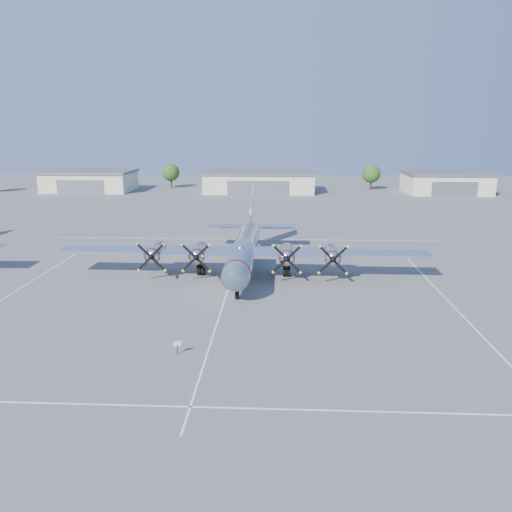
{
  "coord_description": "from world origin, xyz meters",
  "views": [
    {
      "loc": [
        5.29,
        -48.92,
        16.59
      ],
      "look_at": [
        2.87,
        2.56,
        3.2
      ],
      "focal_mm": 35.0,
      "sensor_mm": 36.0,
      "label": 1
    }
  ],
  "objects_px": {
    "tree_east": "(371,174)",
    "main_bomber_b29": "(245,271)",
    "hangar_center": "(259,181)",
    "tree_west": "(171,173)",
    "hangar_east": "(446,182)",
    "hangar_west": "(90,181)",
    "info_placard": "(177,345)"
  },
  "relations": [
    {
      "from": "tree_east",
      "to": "main_bomber_b29",
      "type": "distance_m",
      "value": 85.41
    },
    {
      "from": "hangar_west",
      "to": "main_bomber_b29",
      "type": "distance_m",
      "value": 87.59
    },
    {
      "from": "tree_west",
      "to": "main_bomber_b29",
      "type": "relative_size",
      "value": 0.16
    },
    {
      "from": "tree_west",
      "to": "main_bomber_b29",
      "type": "bearing_deg",
      "value": -72.28
    },
    {
      "from": "hangar_east",
      "to": "tree_west",
      "type": "distance_m",
      "value": 73.46
    },
    {
      "from": "hangar_east",
      "to": "tree_east",
      "type": "distance_m",
      "value": 19.04
    },
    {
      "from": "hangar_east",
      "to": "tree_east",
      "type": "relative_size",
      "value": 3.1
    },
    {
      "from": "hangar_west",
      "to": "tree_west",
      "type": "height_order",
      "value": "tree_west"
    },
    {
      "from": "info_placard",
      "to": "tree_east",
      "type": "bearing_deg",
      "value": 50.72
    },
    {
      "from": "hangar_center",
      "to": "info_placard",
      "type": "distance_m",
      "value": 96.92
    },
    {
      "from": "hangar_center",
      "to": "tree_east",
      "type": "height_order",
      "value": "tree_east"
    },
    {
      "from": "hangar_center",
      "to": "info_placard",
      "type": "bearing_deg",
      "value": -91.3
    },
    {
      "from": "hangar_east",
      "to": "tree_east",
      "type": "height_order",
      "value": "tree_east"
    },
    {
      "from": "tree_west",
      "to": "info_placard",
      "type": "distance_m",
      "value": 107.42
    },
    {
      "from": "tree_east",
      "to": "info_placard",
      "type": "relative_size",
      "value": 5.99
    },
    {
      "from": "hangar_west",
      "to": "hangar_east",
      "type": "height_order",
      "value": "same"
    },
    {
      "from": "hangar_center",
      "to": "hangar_east",
      "type": "relative_size",
      "value": 1.39
    },
    {
      "from": "hangar_center",
      "to": "main_bomber_b29",
      "type": "relative_size",
      "value": 0.68
    },
    {
      "from": "main_bomber_b29",
      "to": "hangar_west",
      "type": "bearing_deg",
      "value": 122.51
    },
    {
      "from": "hangar_east",
      "to": "hangar_center",
      "type": "bearing_deg",
      "value": -180.0
    },
    {
      "from": "hangar_center",
      "to": "main_bomber_b29",
      "type": "height_order",
      "value": "hangar_center"
    },
    {
      "from": "hangar_west",
      "to": "tree_east",
      "type": "bearing_deg",
      "value": 4.6
    },
    {
      "from": "hangar_west",
      "to": "tree_west",
      "type": "distance_m",
      "value": 21.61
    },
    {
      "from": "hangar_west",
      "to": "hangar_east",
      "type": "bearing_deg",
      "value": 0.0
    },
    {
      "from": "main_bomber_b29",
      "to": "info_placard",
      "type": "distance_m",
      "value": 22.86
    },
    {
      "from": "hangar_center",
      "to": "hangar_west",
      "type": "bearing_deg",
      "value": 180.0
    },
    {
      "from": "hangar_west",
      "to": "main_bomber_b29",
      "type": "height_order",
      "value": "hangar_west"
    },
    {
      "from": "info_placard",
      "to": "hangar_center",
      "type": "bearing_deg",
      "value": 66.79
    },
    {
      "from": "tree_west",
      "to": "tree_east",
      "type": "distance_m",
      "value": 55.04
    },
    {
      "from": "hangar_east",
      "to": "info_placard",
      "type": "relative_size",
      "value": 18.58
    },
    {
      "from": "hangar_east",
      "to": "main_bomber_b29",
      "type": "bearing_deg",
      "value": -122.14
    },
    {
      "from": "hangar_center",
      "to": "tree_west",
      "type": "bearing_deg",
      "value": 162.18
    }
  ]
}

